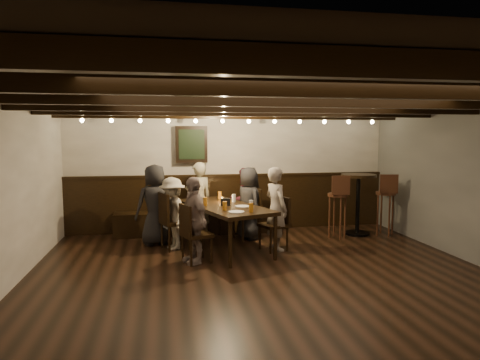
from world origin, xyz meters
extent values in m
plane|color=black|center=(0.00, 0.00, 0.00)|extent=(7.00, 7.00, 0.00)
plane|color=black|center=(0.00, 0.00, 2.40)|extent=(7.00, 7.00, 0.00)
plane|color=#B9B0A2|center=(0.00, 3.50, 1.20)|extent=(6.50, 0.00, 6.50)
cube|color=black|center=(0.00, 3.46, 0.55)|extent=(6.50, 0.08, 1.10)
cube|color=black|center=(-0.80, 3.20, 0.23)|extent=(3.00, 0.45, 0.45)
cube|color=black|center=(-0.80, 3.40, 1.75)|extent=(0.62, 0.12, 0.72)
cube|color=black|center=(-0.80, 3.33, 1.75)|extent=(0.50, 0.02, 0.58)
cube|color=black|center=(0.00, -2.90, 2.31)|extent=(6.50, 0.10, 0.16)
cube|color=black|center=(0.00, -1.74, 2.31)|extent=(6.50, 0.10, 0.16)
cube|color=black|center=(0.00, -0.58, 2.31)|extent=(6.50, 0.10, 0.16)
cube|color=black|center=(0.00, 0.58, 2.31)|extent=(6.50, 0.10, 0.16)
cube|color=black|center=(0.00, 1.74, 2.31)|extent=(6.50, 0.10, 0.16)
cube|color=black|center=(0.00, 2.90, 2.31)|extent=(6.50, 0.10, 0.16)
sphere|color=#FFE099|center=(-2.75, 2.88, 2.19)|extent=(0.07, 0.07, 0.07)
sphere|color=#FFE099|center=(-1.38, 2.88, 2.19)|extent=(0.07, 0.07, 0.07)
sphere|color=#FFE099|center=(0.00, 2.88, 2.19)|extent=(0.07, 0.07, 0.07)
sphere|color=#FFE099|center=(1.38, 2.88, 2.19)|extent=(0.07, 0.07, 0.07)
sphere|color=#FFE099|center=(2.75, 2.88, 2.19)|extent=(0.07, 0.07, 0.07)
cube|color=black|center=(-0.36, 1.95, 0.73)|extent=(1.54, 2.22, 0.06)
cylinder|color=black|center=(-0.41, 0.92, 0.35)|extent=(0.06, 0.06, 0.70)
cylinder|color=black|center=(-1.05, 2.72, 0.35)|extent=(0.06, 0.06, 0.70)
cylinder|color=black|center=(0.34, 1.19, 0.35)|extent=(0.06, 0.06, 0.70)
cylinder|color=black|center=(-0.30, 2.98, 0.35)|extent=(0.06, 0.06, 0.70)
cube|color=black|center=(-1.17, 2.14, 0.46)|extent=(0.56, 0.56, 0.05)
cube|color=black|center=(-1.35, 2.07, 0.73)|extent=(0.19, 0.43, 0.48)
cube|color=black|center=(-0.86, 1.29, 0.43)|extent=(0.53, 0.53, 0.05)
cube|color=black|center=(-1.04, 1.23, 0.68)|extent=(0.17, 0.40, 0.45)
cube|color=black|center=(0.15, 2.61, 0.45)|extent=(0.55, 0.55, 0.05)
cube|color=black|center=(0.34, 2.67, 0.71)|extent=(0.18, 0.42, 0.47)
cube|color=black|center=(0.45, 1.76, 0.42)|extent=(0.52, 0.52, 0.05)
cube|color=black|center=(0.63, 1.82, 0.67)|extent=(0.17, 0.40, 0.45)
imported|color=black|center=(-1.51, 2.50, 0.71)|extent=(0.81, 0.66, 1.42)
imported|color=#A09980|center=(-0.71, 2.94, 0.71)|extent=(0.60, 0.50, 1.43)
imported|color=#4C1A28|center=(0.19, 3.10, 0.65)|extent=(0.76, 0.67, 1.29)
imported|color=#A79F8D|center=(-1.21, 2.12, 0.61)|extent=(0.70, 0.90, 1.23)
imported|color=gray|center=(-0.91, 1.28, 0.66)|extent=(0.56, 0.83, 1.31)
imported|color=#262528|center=(0.20, 2.63, 0.67)|extent=(0.62, 0.76, 1.34)
imported|color=gray|center=(0.50, 1.78, 0.70)|extent=(0.49, 0.59, 1.40)
cylinder|color=#BF7219|center=(-0.85, 2.52, 0.83)|extent=(0.07, 0.07, 0.14)
cylinder|color=#BF7219|center=(-0.34, 2.65, 0.83)|extent=(0.07, 0.07, 0.14)
cylinder|color=#BF7219|center=(-0.67, 1.94, 0.83)|extent=(0.07, 0.07, 0.14)
cylinder|color=silver|center=(-0.14, 2.24, 0.83)|extent=(0.07, 0.07, 0.14)
cylinder|color=#BF7219|center=(-0.41, 1.45, 0.83)|extent=(0.07, 0.07, 0.14)
cylinder|color=silver|center=(0.02, 1.50, 0.83)|extent=(0.07, 0.07, 0.14)
cylinder|color=#BF7219|center=(-0.04, 1.21, 0.83)|extent=(0.07, 0.07, 0.14)
cylinder|color=white|center=(-0.26, 1.24, 0.77)|extent=(0.24, 0.24, 0.01)
cylinder|color=white|center=(-0.09, 1.73, 0.77)|extent=(0.24, 0.24, 0.01)
cube|color=black|center=(-0.34, 1.90, 0.82)|extent=(0.15, 0.10, 0.12)
cylinder|color=beige|center=(-0.34, 2.27, 0.79)|extent=(0.05, 0.05, 0.05)
cylinder|color=black|center=(2.35, 2.58, 0.02)|extent=(0.49, 0.49, 0.04)
cylinder|color=black|center=(2.35, 2.58, 0.58)|extent=(0.08, 0.08, 1.11)
cylinder|color=black|center=(2.35, 2.58, 1.15)|extent=(0.67, 0.67, 0.06)
cylinder|color=#3E2113|center=(1.85, 2.38, 0.82)|extent=(0.38, 0.38, 0.06)
cube|color=#3E2113|center=(1.83, 2.21, 1.02)|extent=(0.33, 0.07, 0.35)
cylinder|color=#3E2113|center=(2.85, 2.43, 0.82)|extent=(0.38, 0.38, 0.06)
cube|color=#3E2113|center=(2.81, 2.26, 1.02)|extent=(0.33, 0.11, 0.35)
camera|label=1|loc=(-1.32, -5.09, 1.93)|focal=32.00mm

